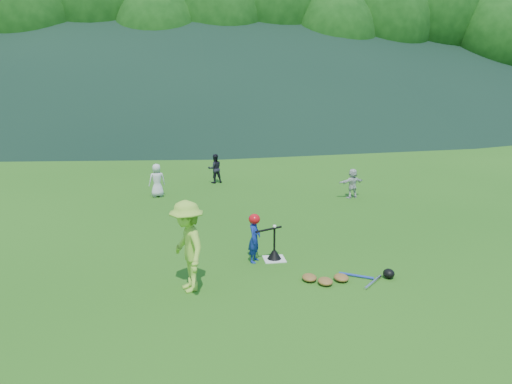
# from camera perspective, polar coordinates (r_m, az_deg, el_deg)

# --- Properties ---
(ground) EXTENTS (120.00, 120.00, 0.00)m
(ground) POSITION_cam_1_polar(r_m,az_deg,el_deg) (10.74, 2.09, -7.72)
(ground) COLOR #215714
(ground) RESTS_ON ground
(home_plate) EXTENTS (0.45, 0.45, 0.02)m
(home_plate) POSITION_cam_1_polar(r_m,az_deg,el_deg) (10.74, 2.09, -7.67)
(home_plate) COLOR silver
(home_plate) RESTS_ON ground
(baseball) EXTENTS (0.08, 0.08, 0.08)m
(baseball) POSITION_cam_1_polar(r_m,az_deg,el_deg) (10.50, 2.13, -3.95)
(baseball) COLOR white
(baseball) RESTS_ON batting_tee
(batter_child) EXTENTS (0.38, 0.44, 1.01)m
(batter_child) POSITION_cam_1_polar(r_m,az_deg,el_deg) (10.45, -0.18, -5.35)
(batter_child) COLOR navy
(batter_child) RESTS_ON ground
(adult_coach) EXTENTS (0.90, 1.22, 1.68)m
(adult_coach) POSITION_cam_1_polar(r_m,az_deg,el_deg) (9.09, -7.85, -6.17)
(adult_coach) COLOR #93C73A
(adult_coach) RESTS_ON ground
(fielder_a) EXTENTS (0.59, 0.46, 1.07)m
(fielder_a) POSITION_cam_1_polar(r_m,az_deg,el_deg) (16.33, -11.25, 1.32)
(fielder_a) COLOR silver
(fielder_a) RESTS_ON ground
(fielder_b) EXTENTS (0.59, 0.50, 1.06)m
(fielder_b) POSITION_cam_1_polar(r_m,az_deg,el_deg) (18.15, -4.72, 2.69)
(fielder_b) COLOR black
(fielder_b) RESTS_ON ground
(fielder_d) EXTENTS (0.92, 0.51, 0.95)m
(fielder_d) POSITION_cam_1_polar(r_m,az_deg,el_deg) (16.17, 10.96, 0.99)
(fielder_d) COLOR silver
(fielder_d) RESTS_ON ground
(batting_tee) EXTENTS (0.30, 0.30, 0.68)m
(batting_tee) POSITION_cam_1_polar(r_m,az_deg,el_deg) (10.69, 2.10, -7.07)
(batting_tee) COLOR black
(batting_tee) RESTS_ON home_plate
(batter_gear) EXTENTS (0.72, 0.28, 0.37)m
(batter_gear) POSITION_cam_1_polar(r_m,az_deg,el_deg) (10.33, -0.05, -3.21)
(batter_gear) COLOR red
(batter_gear) RESTS_ON ground
(equipment_pile) EXTENTS (1.80, 0.83, 0.19)m
(equipment_pile) POSITION_cam_1_polar(r_m,az_deg,el_deg) (9.79, 9.75, -9.64)
(equipment_pile) COLOR olive
(equipment_pile) RESTS_ON ground
(outfield_fence) EXTENTS (70.07, 0.08, 1.33)m
(outfield_fence) POSITION_cam_1_polar(r_m,az_deg,el_deg) (38.02, -6.06, 8.43)
(outfield_fence) COLOR gray
(outfield_fence) RESTS_ON ground
(tree_line) EXTENTS (70.04, 11.40, 14.82)m
(tree_line) POSITION_cam_1_polar(r_m,az_deg,el_deg) (43.94, -6.45, 18.87)
(tree_line) COLOR #382314
(tree_line) RESTS_ON ground
(distant_hills) EXTENTS (155.00, 140.00, 32.00)m
(distant_hills) POSITION_cam_1_polar(r_m,az_deg,el_deg) (92.50, -13.20, 19.84)
(distant_hills) COLOR black
(distant_hills) RESTS_ON ground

